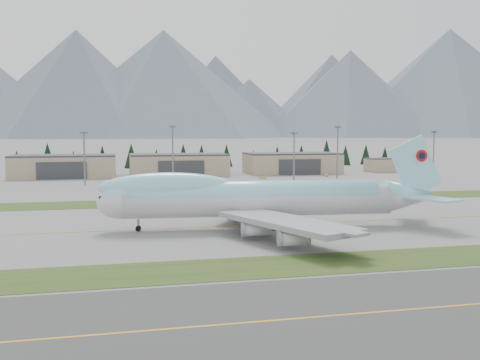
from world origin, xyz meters
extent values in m
plane|color=slate|center=(0.00, 0.00, 0.00)|extent=(7000.00, 7000.00, 0.00)
cube|color=#2A4C1B|center=(0.00, -38.00, 0.00)|extent=(400.00, 14.00, 0.08)
cube|color=#2A4C1B|center=(0.00, 45.00, 0.00)|extent=(400.00, 18.00, 0.08)
cube|color=gold|center=(0.00, 0.00, 0.00)|extent=(400.00, 0.40, 0.02)
cylinder|color=silver|center=(-13.62, -4.17, 6.24)|extent=(60.64, 12.55, 6.99)
cylinder|color=#98E5F9|center=(-14.69, -4.07, 7.53)|extent=(56.30, 11.62, 6.46)
ellipsoid|color=silver|center=(-43.62, -1.38, 6.24)|extent=(11.79, 8.00, 6.99)
ellipsoid|color=#98E5F9|center=(-43.62, -1.38, 7.53)|extent=(9.87, 6.77, 5.93)
ellipsoid|color=#98E5F9|center=(-33.98, -2.28, 9.58)|extent=(30.12, 8.67, 6.46)
cube|color=#0C1433|center=(-47.37, -1.03, 7.64)|extent=(2.56, 3.00, 1.39)
cone|color=silver|center=(21.73, -7.47, 6.24)|extent=(13.49, 8.02, 6.85)
cone|color=#98E5F9|center=(21.73, -7.47, 7.53)|extent=(12.36, 7.31, 6.24)
cube|color=#98E5F9|center=(22.80, -7.57, 13.56)|extent=(13.03, 1.85, 14.85)
cylinder|color=silver|center=(24.13, -7.26, 16.14)|extent=(3.88, 0.57, 3.87)
cylinder|color=red|center=(24.14, -7.15, 16.14)|extent=(2.81, 0.47, 2.80)
cylinder|color=#0C1433|center=(24.15, -7.05, 16.14)|extent=(1.63, 0.36, 1.61)
cube|color=#98E5F9|center=(24.47, -1.24, 6.89)|extent=(11.55, 13.47, 0.49)
cube|color=#98E5F9|center=(23.27, -14.10, 6.89)|extent=(10.06, 13.32, 0.49)
cube|color=#93979A|center=(-9.83, 13.30, 4.30)|extent=(26.27, 32.58, 1.08)
cube|color=#93979A|center=(-13.13, -22.05, 4.30)|extent=(21.87, 33.72, 1.08)
cylinder|color=silver|center=(-15.16, 9.48, 2.26)|extent=(5.82, 3.20, 2.69)
cylinder|color=silver|center=(-8.98, 18.95, 2.26)|extent=(5.82, 3.20, 2.69)
cylinder|color=silver|center=(-17.66, -17.31, 2.26)|extent=(5.82, 3.20, 2.69)
cylinder|color=silver|center=(-13.33, -27.76, 2.26)|extent=(5.82, 3.20, 2.69)
cylinder|color=slate|center=(-40.40, -1.68, 1.29)|extent=(0.52, 0.52, 2.58)
cylinder|color=slate|center=(-14.93, -0.81, 1.40)|extent=(0.66, 0.66, 2.80)
cylinder|color=slate|center=(-15.53, -7.24, 1.40)|extent=(0.66, 0.66, 2.80)
cylinder|color=slate|center=(-9.57, -1.31, 1.40)|extent=(0.66, 0.66, 2.80)
cylinder|color=slate|center=(-10.17, -7.74, 1.40)|extent=(0.66, 0.66, 2.80)
cylinder|color=black|center=(-40.44, -2.11, 0.59)|extent=(1.21, 0.48, 1.18)
cylinder|color=black|center=(-40.36, -1.25, 0.59)|extent=(1.21, 0.48, 1.18)
cylinder|color=black|center=(-14.93, -0.81, 0.65)|extent=(1.34, 0.66, 1.29)
cylinder|color=black|center=(-15.53, -7.24, 0.65)|extent=(1.34, 0.66, 1.29)
cylinder|color=black|center=(-9.57, -1.31, 0.65)|extent=(1.34, 0.66, 1.29)
cylinder|color=black|center=(-10.17, -7.74, 0.65)|extent=(1.34, 0.66, 1.29)
cube|color=tan|center=(-70.00, 150.00, 5.00)|extent=(48.00, 26.00, 10.00)
cube|color=#333538|center=(-70.00, 150.00, 10.40)|extent=(48.00, 26.00, 0.80)
cube|color=#333538|center=(-70.00, 136.70, 4.00)|extent=(22.08, 0.60, 8.00)
cube|color=tan|center=(-15.00, 150.00, 5.00)|extent=(48.00, 26.00, 10.00)
cube|color=#333538|center=(-15.00, 150.00, 10.40)|extent=(48.00, 26.00, 0.80)
cube|color=#333538|center=(-15.00, 136.70, 4.00)|extent=(22.08, 0.60, 8.00)
cube|color=tan|center=(45.00, 150.00, 5.00)|extent=(48.00, 26.00, 10.00)
cube|color=#333538|center=(45.00, 150.00, 10.40)|extent=(48.00, 26.00, 0.80)
cube|color=#333538|center=(45.00, 136.70, 4.00)|extent=(22.08, 0.60, 8.00)
cube|color=tan|center=(95.00, 148.00, 3.50)|extent=(14.00, 12.00, 7.00)
cube|color=#333538|center=(95.00, 148.00, 7.30)|extent=(14.00, 12.00, 0.60)
cylinder|color=slate|center=(-58.16, 109.98, 10.48)|extent=(0.70, 0.70, 20.97)
cube|color=slate|center=(-58.16, 109.98, 21.37)|extent=(3.20, 3.20, 0.80)
cylinder|color=slate|center=(-22.04, 106.89, 11.78)|extent=(0.70, 0.70, 23.57)
cube|color=slate|center=(-22.04, 106.89, 23.97)|extent=(3.20, 3.20, 0.80)
cylinder|color=slate|center=(31.98, 107.69, 10.36)|extent=(0.70, 0.70, 20.72)
cube|color=slate|center=(31.98, 107.69, 21.12)|extent=(3.20, 3.20, 0.80)
cylinder|color=slate|center=(55.25, 113.68, 11.81)|extent=(0.70, 0.70, 23.63)
cube|color=slate|center=(55.25, 113.68, 24.03)|extent=(3.20, 3.20, 0.80)
cylinder|color=slate|center=(102.13, 108.56, 10.66)|extent=(0.70, 0.70, 21.32)
cube|color=slate|center=(102.13, 108.56, 21.72)|extent=(3.20, 3.20, 0.80)
imported|color=silver|center=(-44.32, 124.11, 0.00)|extent=(3.24, 3.79, 1.23)
imported|color=gold|center=(20.70, 118.99, 0.00)|extent=(3.47, 2.81, 1.11)
imported|color=#ADACB1|center=(55.14, 126.72, 0.00)|extent=(3.07, 4.33, 1.16)
cone|color=black|center=(-101.97, 210.82, 5.62)|extent=(6.30, 6.30, 11.24)
cone|color=black|center=(-85.34, 213.86, 7.81)|extent=(8.75, 8.75, 15.63)
cone|color=black|center=(-70.48, 210.73, 5.40)|extent=(6.05, 6.05, 10.80)
cone|color=black|center=(-53.82, 208.91, 6.93)|extent=(7.76, 7.76, 13.85)
cone|color=black|center=(-36.94, 209.77, 7.61)|extent=(8.52, 8.52, 15.22)
cone|color=black|center=(-21.98, 209.14, 5.77)|extent=(6.46, 6.46, 11.54)
cone|color=black|center=(-5.27, 211.37, 7.33)|extent=(8.22, 8.22, 14.67)
cone|color=black|center=(5.98, 209.96, 7.06)|extent=(7.90, 7.90, 14.11)
cone|color=black|center=(22.11, 211.58, 7.15)|extent=(8.01, 8.01, 14.31)
cone|color=black|center=(40.15, 213.00, 5.17)|extent=(5.79, 5.79, 10.35)
cone|color=black|center=(54.97, 209.96, 6.46)|extent=(7.23, 7.23, 12.91)
cone|color=black|center=(70.78, 208.43, 6.88)|extent=(7.71, 7.71, 13.77)
cone|color=black|center=(89.54, 212.00, 8.46)|extent=(9.48, 9.48, 16.93)
cone|color=black|center=(101.79, 209.23, 6.74)|extent=(7.54, 7.54, 13.47)
cone|color=black|center=(118.03, 212.61, 6.91)|extent=(7.74, 7.74, 13.82)
cone|color=black|center=(133.17, 214.70, 5.97)|extent=(6.68, 6.68, 11.93)
cone|color=slate|center=(-200.00, 2121.49, 213.47)|extent=(898.56, 898.56, 426.93)
cone|color=white|center=(-200.00, 2121.49, 341.54)|extent=(341.45, 341.45, 170.77)
cone|color=slate|center=(150.00, 2195.59, 226.56)|extent=(1071.63, 1071.63, 453.11)
cone|color=white|center=(150.00, 2195.59, 362.49)|extent=(407.22, 407.22, 181.25)
cone|color=slate|center=(550.00, 2305.35, 134.03)|extent=(613.60, 613.60, 268.05)
cone|color=white|center=(550.00, 2305.35, 214.44)|extent=(233.17, 233.17, 107.22)
cone|color=slate|center=(1000.00, 2192.26, 198.74)|extent=(894.16, 894.16, 397.49)
cone|color=white|center=(1000.00, 2192.26, 317.99)|extent=(339.78, 339.78, 158.99)
cone|color=slate|center=(1500.00, 2179.45, 255.71)|extent=(1199.59, 1199.59, 511.43)
cone|color=white|center=(1500.00, 2179.45, 409.14)|extent=(455.85, 455.85, 204.57)
cone|color=slate|center=(-200.00, 2900.00, 234.47)|extent=(937.86, 937.86, 468.93)
cone|color=white|center=(-200.00, 2900.00, 365.77)|extent=(375.14, 375.14, 206.33)
cone|color=slate|center=(500.00, 2900.00, 226.55)|extent=(906.19, 906.19, 453.10)
cone|color=white|center=(500.00, 2900.00, 353.41)|extent=(362.48, 362.48, 199.36)
cone|color=slate|center=(1200.00, 2900.00, 240.97)|extent=(963.87, 963.87, 481.94)
cone|color=white|center=(1200.00, 2900.00, 375.91)|extent=(385.55, 385.55, 212.05)
cone|color=slate|center=(1900.00, 2900.00, 237.79)|extent=(951.14, 951.14, 475.57)
cone|color=white|center=(1900.00, 2900.00, 370.95)|extent=(380.46, 380.46, 209.25)
camera|label=1|loc=(-44.23, -119.15, 21.52)|focal=40.00mm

